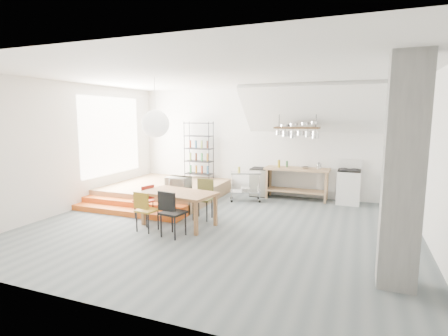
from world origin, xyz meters
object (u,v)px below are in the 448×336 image
at_px(mini_fridge, 260,182).
at_px(rolling_cart, 245,182).
at_px(dining_table, 179,196).
at_px(stove, 348,186).

bearing_deg(mini_fridge, rolling_cart, -104.58).
bearing_deg(dining_table, mini_fridge, 84.38).
bearing_deg(rolling_cart, mini_fridge, 54.41).
height_order(stove, rolling_cart, stove).
height_order(stove, mini_fridge, stove).
bearing_deg(mini_fridge, stove, -1.01).
xyz_separation_m(stove, dining_table, (-3.37, -3.36, 0.18)).
height_order(dining_table, mini_fridge, mini_fridge).
xyz_separation_m(rolling_cart, mini_fridge, (0.20, 0.77, -0.11)).
xyz_separation_m(dining_table, rolling_cart, (0.67, 2.63, -0.13)).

